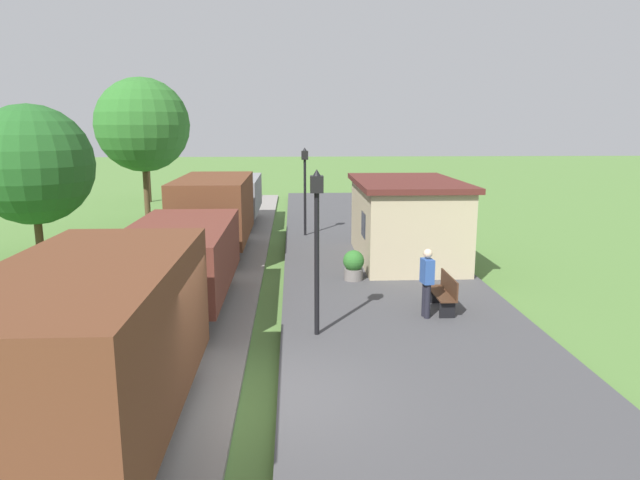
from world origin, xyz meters
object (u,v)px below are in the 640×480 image
object	(u,v)px
station_hut	(406,220)
tree_trackside_far	(32,165)
lamp_post_far	(305,175)
tree_field_left	(143,125)
potted_planter	(354,265)
lamp_post_near	(317,222)
person_waiting	(427,280)
freight_train	(198,235)
tree_field_distant	(146,135)
bench_near_hut	(444,292)

from	to	relation	value
station_hut	tree_trackside_far	distance (m)	13.34
station_hut	lamp_post_far	distance (m)	5.83
tree_trackside_far	tree_field_left	size ratio (longest dim) A/B	0.79
potted_planter	lamp_post_near	world-z (taller)	lamp_post_near
potted_planter	lamp_post_near	xyz separation A→B (m)	(-1.30, -4.53, 2.08)
person_waiting	station_hut	bearing A→B (deg)	-104.75
potted_planter	freight_train	bearing A→B (deg)	172.54
station_hut	tree_field_distant	size ratio (longest dim) A/B	1.00
bench_near_hut	lamp_post_far	distance (m)	10.92
potted_planter	lamp_post_far	xyz separation A→B (m)	(-1.30, 7.22, 2.08)
station_hut	tree_field_left	distance (m)	14.57
station_hut	person_waiting	distance (m)	6.16
freight_train	potted_planter	bearing A→B (deg)	-7.46
tree_field_distant	person_waiting	bearing A→B (deg)	-62.35
station_hut	potted_planter	xyz separation A→B (m)	(-2.08, -2.62, -0.93)
freight_train	station_hut	size ratio (longest dim) A/B	4.48
tree_trackside_far	tree_field_left	bearing A→B (deg)	74.37
potted_planter	lamp_post_near	bearing A→B (deg)	-106.08
lamp_post_near	lamp_post_far	xyz separation A→B (m)	(0.00, 11.75, 0.00)
bench_near_hut	potted_planter	world-z (taller)	potted_planter
person_waiting	tree_trackside_far	size ratio (longest dim) A/B	0.30
person_waiting	tree_trackside_far	distance (m)	14.78
station_hut	potted_planter	bearing A→B (deg)	-128.51
bench_near_hut	person_waiting	size ratio (longest dim) A/B	0.88
tree_field_left	freight_train	bearing A→B (deg)	-68.70
freight_train	lamp_post_near	world-z (taller)	lamp_post_near
freight_train	lamp_post_far	size ratio (longest dim) A/B	7.03
tree_field_left	tree_field_distant	size ratio (longest dim) A/B	1.22
lamp_post_far	potted_planter	bearing A→B (deg)	-79.76
bench_near_hut	tree_field_distant	size ratio (longest dim) A/B	0.26
bench_near_hut	tree_field_distant	distance (m)	26.87
station_hut	potted_planter	world-z (taller)	station_hut
tree_trackside_far	tree_field_distant	size ratio (longest dim) A/B	0.97
lamp_post_near	tree_trackside_far	bearing A→B (deg)	138.38
potted_planter	tree_trackside_far	xyz separation A→B (m)	(-11.05, 4.13, 2.75)
person_waiting	tree_field_left	xyz separation A→B (m)	(-10.38, 15.03, 3.67)
freight_train	potted_planter	world-z (taller)	freight_train
lamp_post_far	tree_field_distant	bearing A→B (deg)	126.73
freight_train	bench_near_hut	distance (m)	7.65
lamp_post_near	person_waiting	bearing A→B (deg)	20.97
freight_train	lamp_post_near	xyz separation A→B (m)	(3.41, -5.14, 1.25)
lamp_post_far	tree_field_distant	size ratio (longest dim) A/B	0.64
bench_near_hut	lamp_post_far	xyz separation A→B (m)	(-3.29, 10.21, 2.08)
bench_near_hut	tree_trackside_far	distance (m)	15.10
station_hut	lamp_post_near	bearing A→B (deg)	-115.36
bench_near_hut	potted_planter	bearing A→B (deg)	123.66
potted_planter	lamp_post_far	world-z (taller)	lamp_post_far
bench_near_hut	tree_field_left	world-z (taller)	tree_field_left
bench_near_hut	lamp_post_far	world-z (taller)	lamp_post_far
bench_near_hut	potted_planter	distance (m)	3.58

